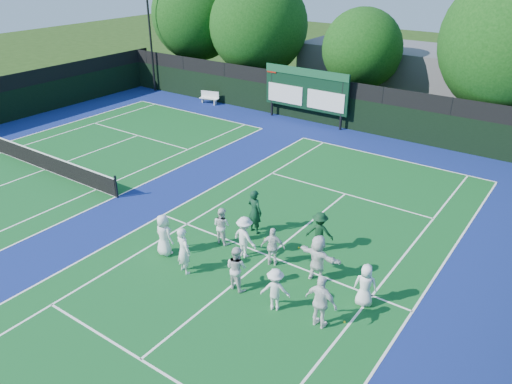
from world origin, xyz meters
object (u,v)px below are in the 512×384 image
Objects in this scene: scoreboard at (306,89)px; tennis_net at (44,161)px; bench at (209,97)px; coach_left at (255,212)px.

tennis_net is at bearing -115.60° from scoreboard.
tennis_net is 7.62× the size of bench.
bench is at bearing -35.50° from coach_left.
tennis_net is 14.40m from bench.
scoreboard is at bearing 64.40° from tennis_net.
coach_left is at bearing 5.16° from tennis_net.
bench is (-0.97, 14.37, -0.00)m from tennis_net.
scoreboard reaches higher than tennis_net.
scoreboard reaches higher than coach_left.
tennis_net is at bearing -86.12° from bench.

